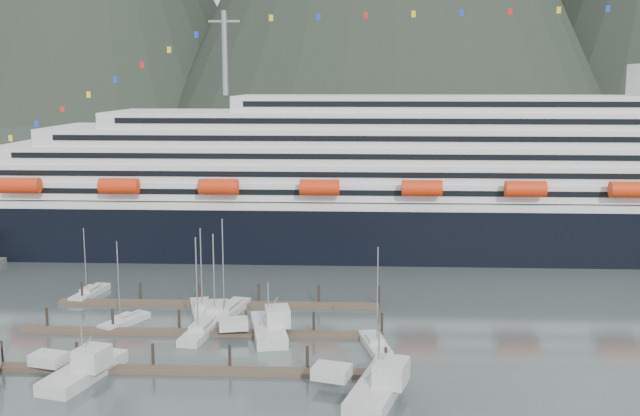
{
  "coord_description": "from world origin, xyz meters",
  "views": [
    {
      "loc": [
        15.45,
        -90.65,
        33.07
      ],
      "look_at": [
        9.96,
        22.0,
        13.86
      ],
      "focal_mm": 42.0,
      "sensor_mm": 36.0,
      "label": 1
    }
  ],
  "objects_px": {
    "sailboat_b": "(201,332)",
    "sailboat_h": "(375,345)",
    "trawler_b": "(82,370)",
    "trawler_d": "(377,385)",
    "sailboat_d": "(227,312)",
    "sailboat_c": "(215,314)",
    "trawler_e": "(268,328)",
    "sailboat_a": "(125,322)",
    "sailboat_e": "(90,293)",
    "sailboat_f": "(202,310)",
    "cruise_ship": "(431,190)"
  },
  "relations": [
    {
      "from": "sailboat_e",
      "to": "trawler_b",
      "type": "bearing_deg",
      "value": -153.08
    },
    {
      "from": "sailboat_b",
      "to": "sailboat_c",
      "type": "height_order",
      "value": "sailboat_b"
    },
    {
      "from": "sailboat_f",
      "to": "sailboat_h",
      "type": "relative_size",
      "value": 0.97
    },
    {
      "from": "trawler_e",
      "to": "sailboat_a",
      "type": "bearing_deg",
      "value": 68.71
    },
    {
      "from": "sailboat_c",
      "to": "sailboat_e",
      "type": "distance_m",
      "value": 23.48
    },
    {
      "from": "cruise_ship",
      "to": "sailboat_e",
      "type": "bearing_deg",
      "value": -147.98
    },
    {
      "from": "cruise_ship",
      "to": "sailboat_f",
      "type": "bearing_deg",
      "value": -130.63
    },
    {
      "from": "trawler_b",
      "to": "sailboat_e",
      "type": "bearing_deg",
      "value": 32.97
    },
    {
      "from": "sailboat_d",
      "to": "sailboat_h",
      "type": "height_order",
      "value": "sailboat_d"
    },
    {
      "from": "trawler_b",
      "to": "trawler_d",
      "type": "height_order",
      "value": "trawler_d"
    },
    {
      "from": "sailboat_a",
      "to": "sailboat_d",
      "type": "bearing_deg",
      "value": -43.55
    },
    {
      "from": "sailboat_h",
      "to": "trawler_d",
      "type": "bearing_deg",
      "value": 166.72
    },
    {
      "from": "sailboat_e",
      "to": "trawler_b",
      "type": "height_order",
      "value": "sailboat_e"
    },
    {
      "from": "sailboat_f",
      "to": "trawler_e",
      "type": "distance_m",
      "value": 13.92
    },
    {
      "from": "sailboat_a",
      "to": "sailboat_h",
      "type": "distance_m",
      "value": 35.03
    },
    {
      "from": "sailboat_a",
      "to": "trawler_d",
      "type": "relative_size",
      "value": 0.85
    },
    {
      "from": "sailboat_a",
      "to": "sailboat_c",
      "type": "relative_size",
      "value": 0.95
    },
    {
      "from": "cruise_ship",
      "to": "sailboat_d",
      "type": "bearing_deg",
      "value": -127.01
    },
    {
      "from": "sailboat_c",
      "to": "sailboat_d",
      "type": "bearing_deg",
      "value": -68.26
    },
    {
      "from": "sailboat_c",
      "to": "sailboat_h",
      "type": "height_order",
      "value": "sailboat_h"
    },
    {
      "from": "sailboat_e",
      "to": "sailboat_f",
      "type": "xyz_separation_m",
      "value": [
        19.21,
        -7.79,
        0.03
      ]
    },
    {
      "from": "cruise_ship",
      "to": "sailboat_f",
      "type": "xyz_separation_m",
      "value": [
        -36.67,
        -42.73,
        -11.61
      ]
    },
    {
      "from": "cruise_ship",
      "to": "sailboat_f",
      "type": "height_order",
      "value": "cruise_ship"
    },
    {
      "from": "sailboat_f",
      "to": "trawler_e",
      "type": "relative_size",
      "value": 1.04
    },
    {
      "from": "sailboat_a",
      "to": "sailboat_e",
      "type": "bearing_deg",
      "value": 62.47
    },
    {
      "from": "sailboat_h",
      "to": "sailboat_f",
      "type": "bearing_deg",
      "value": 49.4
    },
    {
      "from": "sailboat_b",
      "to": "sailboat_a",
      "type": "bearing_deg",
      "value": 80.05
    },
    {
      "from": "sailboat_b",
      "to": "sailboat_h",
      "type": "relative_size",
      "value": 1.02
    },
    {
      "from": "trawler_b",
      "to": "sailboat_a",
      "type": "bearing_deg",
      "value": 17.8
    },
    {
      "from": "sailboat_a",
      "to": "sailboat_d",
      "type": "relative_size",
      "value": 0.83
    },
    {
      "from": "sailboat_b",
      "to": "sailboat_e",
      "type": "xyz_separation_m",
      "value": [
        -21.0,
        17.08,
        -0.03
      ]
    },
    {
      "from": "trawler_d",
      "to": "sailboat_c",
      "type": "bearing_deg",
      "value": 56.78
    },
    {
      "from": "cruise_ship",
      "to": "trawler_e",
      "type": "bearing_deg",
      "value": -116.75
    },
    {
      "from": "cruise_ship",
      "to": "trawler_b",
      "type": "xyz_separation_m",
      "value": [
        -45.19,
        -67.13,
        -11.06
      ]
    },
    {
      "from": "trawler_e",
      "to": "sailboat_e",
      "type": "bearing_deg",
      "value": 48.85
    },
    {
      "from": "sailboat_b",
      "to": "sailboat_c",
      "type": "bearing_deg",
      "value": 4.27
    },
    {
      "from": "trawler_d",
      "to": "sailboat_d",
      "type": "bearing_deg",
      "value": 53.8
    },
    {
      "from": "sailboat_a",
      "to": "trawler_d",
      "type": "distance_m",
      "value": 40.31
    },
    {
      "from": "sailboat_c",
      "to": "trawler_d",
      "type": "bearing_deg",
      "value": -145.79
    },
    {
      "from": "cruise_ship",
      "to": "sailboat_c",
      "type": "height_order",
      "value": "cruise_ship"
    },
    {
      "from": "sailboat_h",
      "to": "sailboat_a",
      "type": "bearing_deg",
      "value": 65.05
    },
    {
      "from": "trawler_b",
      "to": "trawler_d",
      "type": "xyz_separation_m",
      "value": [
        33.01,
        -2.77,
        0.03
      ]
    },
    {
      "from": "sailboat_c",
      "to": "trawler_e",
      "type": "relative_size",
      "value": 1.01
    },
    {
      "from": "sailboat_c",
      "to": "sailboat_d",
      "type": "distance_m",
      "value": 1.78
    },
    {
      "from": "sailboat_c",
      "to": "trawler_b",
      "type": "height_order",
      "value": "sailboat_c"
    },
    {
      "from": "sailboat_b",
      "to": "trawler_e",
      "type": "height_order",
      "value": "sailboat_b"
    },
    {
      "from": "sailboat_b",
      "to": "trawler_b",
      "type": "distance_m",
      "value": 18.29
    },
    {
      "from": "sailboat_a",
      "to": "sailboat_e",
      "type": "height_order",
      "value": "sailboat_a"
    },
    {
      "from": "sailboat_a",
      "to": "sailboat_f",
      "type": "distance_m",
      "value": 11.1
    },
    {
      "from": "sailboat_a",
      "to": "sailboat_c",
      "type": "distance_m",
      "value": 12.5
    }
  ]
}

